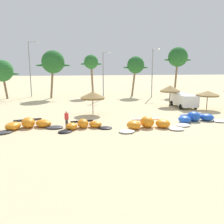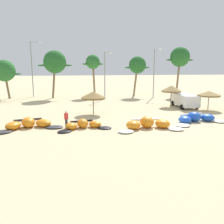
{
  "view_description": "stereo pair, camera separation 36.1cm",
  "coord_description": "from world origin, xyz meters",
  "px_view_note": "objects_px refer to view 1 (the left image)",
  "views": [
    {
      "loc": [
        -8.54,
        -21.61,
        5.6
      ],
      "look_at": [
        -4.31,
        2.0,
        1.0
      ],
      "focal_mm": 38.19,
      "sensor_mm": 36.0,
      "label": 1
    },
    {
      "loc": [
        -8.18,
        -21.67,
        5.6
      ],
      "look_at": [
        -4.31,
        2.0,
        1.0
      ],
      "focal_mm": 38.19,
      "sensor_mm": 36.0,
      "label": 2
    }
  ],
  "objects_px": {
    "parked_van": "(183,99)",
    "palm_center_right": "(178,57)",
    "kite_center": "(196,118)",
    "person_near_kites": "(67,120)",
    "kite_far_left": "(29,124)",
    "beach_umbrella_middle": "(170,89)",
    "palm_left_of_gap": "(91,63)",
    "beach_umbrella_near_van": "(93,95)",
    "beach_umbrella_near_palms": "(208,94)",
    "kite_left_of_center": "(148,124)",
    "lamppost_west": "(31,66)",
    "kite_left": "(84,125)",
    "lamppost_east_center": "(153,71)",
    "palm_left": "(53,62)",
    "palm_center_left": "(136,65)",
    "lamppost_west_center": "(104,73)",
    "palm_leftmost": "(2,71)"
  },
  "relations": [
    {
      "from": "palm_leftmost",
      "to": "palm_left",
      "type": "xyz_separation_m",
      "value": [
        8.64,
        -0.45,
        1.5
      ]
    },
    {
      "from": "parked_van",
      "to": "person_near_kites",
      "type": "distance_m",
      "value": 18.28
    },
    {
      "from": "kite_center",
      "to": "person_near_kites",
      "type": "xyz_separation_m",
      "value": [
        -13.05,
        -0.36,
        0.44
      ]
    },
    {
      "from": "parked_van",
      "to": "palm_left_of_gap",
      "type": "relative_size",
      "value": 0.69
    },
    {
      "from": "beach_umbrella_middle",
      "to": "lamppost_west",
      "type": "xyz_separation_m",
      "value": [
        -20.78,
        14.74,
        3.09
      ]
    },
    {
      "from": "lamppost_west",
      "to": "lamppost_east_center",
      "type": "relative_size",
      "value": 1.15
    },
    {
      "from": "kite_left",
      "to": "palm_left_of_gap",
      "type": "bearing_deg",
      "value": 82.91
    },
    {
      "from": "kite_far_left",
      "to": "beach_umbrella_middle",
      "type": "relative_size",
      "value": 2.06
    },
    {
      "from": "kite_left_of_center",
      "to": "palm_center_left",
      "type": "relative_size",
      "value": 0.85
    },
    {
      "from": "parked_van",
      "to": "palm_center_right",
      "type": "bearing_deg",
      "value": 68.74
    },
    {
      "from": "kite_left",
      "to": "person_near_kites",
      "type": "height_order",
      "value": "person_near_kites"
    },
    {
      "from": "kite_left",
      "to": "lamppost_west",
      "type": "relative_size",
      "value": 0.51
    },
    {
      "from": "beach_umbrella_near_van",
      "to": "kite_left",
      "type": "bearing_deg",
      "value": -103.06
    },
    {
      "from": "palm_center_right",
      "to": "kite_left_of_center",
      "type": "bearing_deg",
      "value": -120.13
    },
    {
      "from": "lamppost_west",
      "to": "person_near_kites",
      "type": "bearing_deg",
      "value": -75.18
    },
    {
      "from": "palm_left_of_gap",
      "to": "person_near_kites",
      "type": "bearing_deg",
      "value": -100.79
    },
    {
      "from": "kite_center",
      "to": "person_near_kites",
      "type": "bearing_deg",
      "value": -178.43
    },
    {
      "from": "lamppost_east_center",
      "to": "palm_left_of_gap",
      "type": "bearing_deg",
      "value": 162.32
    },
    {
      "from": "kite_left",
      "to": "parked_van",
      "type": "xyz_separation_m",
      "value": [
        14.38,
        9.33,
        0.77
      ]
    },
    {
      "from": "kite_far_left",
      "to": "kite_left",
      "type": "xyz_separation_m",
      "value": [
        4.98,
        -0.94,
        -0.04
      ]
    },
    {
      "from": "beach_umbrella_middle",
      "to": "person_near_kites",
      "type": "height_order",
      "value": "beach_umbrella_middle"
    },
    {
      "from": "beach_umbrella_near_palms",
      "to": "parked_van",
      "type": "height_order",
      "value": "beach_umbrella_near_palms"
    },
    {
      "from": "kite_far_left",
      "to": "beach_umbrella_near_van",
      "type": "height_order",
      "value": "beach_umbrella_near_van"
    },
    {
      "from": "palm_center_right",
      "to": "kite_center",
      "type": "bearing_deg",
      "value": -110.06
    },
    {
      "from": "palm_center_right",
      "to": "lamppost_east_center",
      "type": "bearing_deg",
      "value": -160.06
    },
    {
      "from": "kite_left",
      "to": "parked_van",
      "type": "height_order",
      "value": "parked_van"
    },
    {
      "from": "palm_left_of_gap",
      "to": "kite_far_left",
      "type": "bearing_deg",
      "value": -109.11
    },
    {
      "from": "person_near_kites",
      "to": "palm_leftmost",
      "type": "xyz_separation_m",
      "value": [
        -10.97,
        22.58,
        4.0
      ]
    },
    {
      "from": "beach_umbrella_near_van",
      "to": "lamppost_west",
      "type": "height_order",
      "value": "lamppost_west"
    },
    {
      "from": "kite_left_of_center",
      "to": "beach_umbrella_near_van",
      "type": "distance_m",
      "value": 8.83
    },
    {
      "from": "kite_left",
      "to": "kite_center",
      "type": "relative_size",
      "value": 0.81
    },
    {
      "from": "beach_umbrella_middle",
      "to": "parked_van",
      "type": "xyz_separation_m",
      "value": [
        1.62,
        -0.81,
        -1.43
      ]
    },
    {
      "from": "kite_center",
      "to": "beach_umbrella_near_van",
      "type": "xyz_separation_m",
      "value": [
        -10.03,
        5.77,
        1.89
      ]
    },
    {
      "from": "kite_left",
      "to": "kite_left_of_center",
      "type": "bearing_deg",
      "value": -9.75
    },
    {
      "from": "beach_umbrella_near_van",
      "to": "beach_umbrella_near_palms",
      "type": "xyz_separation_m",
      "value": [
        15.09,
        0.51,
        -0.15
      ]
    },
    {
      "from": "beach_umbrella_near_palms",
      "to": "kite_center",
      "type": "bearing_deg",
      "value": -128.83
    },
    {
      "from": "palm_left",
      "to": "palm_center_left",
      "type": "xyz_separation_m",
      "value": [
        15.1,
        0.34,
        -0.53
      ]
    },
    {
      "from": "kite_left",
      "to": "lamppost_east_center",
      "type": "xyz_separation_m",
      "value": [
        13.82,
        20.43,
        4.55
      ]
    },
    {
      "from": "kite_center",
      "to": "palm_center_left",
      "type": "relative_size",
      "value": 0.84
    },
    {
      "from": "lamppost_west",
      "to": "kite_far_left",
      "type": "bearing_deg",
      "value": -82.76
    },
    {
      "from": "lamppost_west_center",
      "to": "lamppost_east_center",
      "type": "distance_m",
      "value": 9.15
    },
    {
      "from": "lamppost_east_center",
      "to": "palm_left",
      "type": "bearing_deg",
      "value": 173.51
    },
    {
      "from": "kite_left_of_center",
      "to": "person_near_kites",
      "type": "height_order",
      "value": "person_near_kites"
    },
    {
      "from": "palm_center_right",
      "to": "lamppost_west",
      "type": "bearing_deg",
      "value": 175.03
    },
    {
      "from": "lamppost_west_center",
      "to": "kite_center",
      "type": "bearing_deg",
      "value": -70.2
    },
    {
      "from": "kite_left_of_center",
      "to": "lamppost_west",
      "type": "distance_m",
      "value": 29.83
    },
    {
      "from": "person_near_kites",
      "to": "lamppost_east_center",
      "type": "bearing_deg",
      "value": 52.67
    },
    {
      "from": "kite_left",
      "to": "beach_umbrella_middle",
      "type": "distance_m",
      "value": 16.45
    },
    {
      "from": "lamppost_west",
      "to": "lamppost_west_center",
      "type": "distance_m",
      "value": 13.86
    },
    {
      "from": "parked_van",
      "to": "lamppost_west",
      "type": "height_order",
      "value": "lamppost_west"
    }
  ]
}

